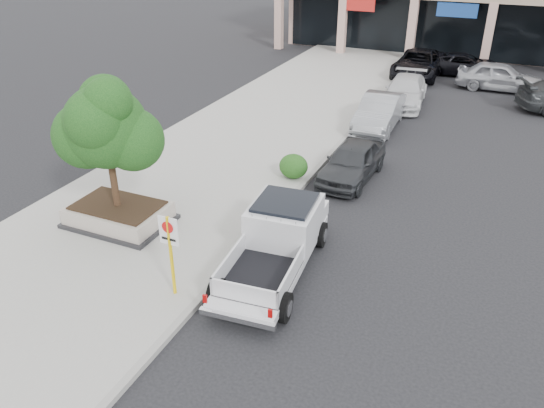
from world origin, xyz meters
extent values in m
plane|color=black|center=(0.00, 0.00, 0.00)|extent=(120.00, 120.00, 0.00)
cube|color=gray|center=(-5.50, 6.00, 0.07)|extent=(8.00, 52.00, 0.15)
cube|color=gray|center=(-1.55, 6.00, 0.07)|extent=(0.20, 52.00, 0.15)
cube|color=tan|center=(-12.00, 27.05, 2.10)|extent=(0.55, 0.55, 4.20)
cube|color=black|center=(-5.90, 0.06, 0.21)|extent=(3.20, 2.20, 0.12)
cube|color=#9E9284|center=(-5.90, 0.06, 0.52)|extent=(3.00, 2.00, 0.50)
cube|color=black|center=(-5.90, 0.06, 0.80)|extent=(2.70, 1.70, 0.06)
cylinder|color=black|center=(-5.90, 0.06, 1.93)|extent=(0.22, 0.22, 2.20)
sphere|color=#0E3410|center=(-5.90, 0.06, 3.43)|extent=(2.50, 2.50, 2.50)
sphere|color=#0E3410|center=(-5.20, 0.36, 3.03)|extent=(1.90, 1.90, 1.90)
sphere|color=#0E3410|center=(-6.20, 0.56, 4.03)|extent=(1.60, 1.60, 1.60)
cylinder|color=yellow|center=(-2.24, -2.32, 1.30)|extent=(0.09, 0.09, 2.30)
cube|color=white|center=(-2.24, -2.32, 2.05)|extent=(0.55, 0.03, 0.78)
cylinder|color=red|center=(-2.24, -2.35, 2.17)|extent=(0.32, 0.01, 0.32)
ellipsoid|color=#1C4313|center=(-2.07, 5.53, 0.62)|extent=(1.10, 0.99, 0.93)
imported|color=#2A2C2F|center=(-0.11, 6.66, 0.71)|extent=(1.93, 4.29, 1.43)
imported|color=gray|center=(-0.56, 12.64, 0.78)|extent=(1.74, 4.78, 1.57)
imported|color=silver|center=(-0.19, 16.83, 0.73)|extent=(2.43, 5.16, 1.46)
imported|color=black|center=(-0.63, 23.01, 0.81)|extent=(2.74, 5.85, 1.62)
imported|color=#A5A7AD|center=(4.23, 21.81, 0.81)|extent=(4.75, 1.94, 1.61)
imported|color=black|center=(2.00, 24.57, 0.67)|extent=(4.99, 2.56, 1.35)
camera|label=1|loc=(4.65, -11.48, 8.81)|focal=35.00mm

